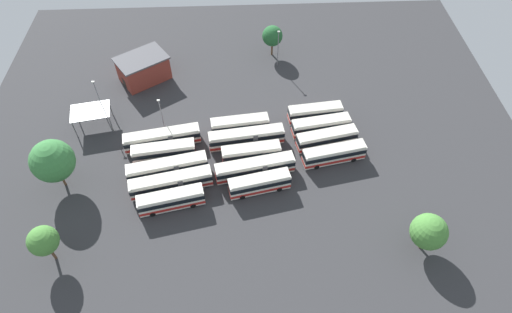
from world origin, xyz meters
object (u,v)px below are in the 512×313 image
object	(u,v)px
bus_row1_slot3	(255,167)
lamp_post_by_building	(278,47)
bus_row0_slot3	(334,154)
bus_row0_slot2	(327,138)
bus_row1_slot0	(240,125)
bus_row2_slot2	(168,168)
bus_row1_slot1	(247,137)
bus_row2_slot4	(171,200)
maintenance_shelter	(90,112)
bus_row1_slot2	(251,153)
depot_building	(143,68)
bus_row1_slot4	(259,183)
bus_row2_slot0	(163,138)
bus_row2_slot1	(164,152)
lamp_post_mid_lot	(162,114)
tree_east_edge	(272,36)
lamp_post_near_entrance	(99,99)
bus_row0_slot0	(315,113)
tree_west_edge	(429,232)
bus_row2_slot3	(171,182)
tree_northwest	(43,241)
tree_northeast	(53,161)

from	to	relation	value
bus_row1_slot3	lamp_post_by_building	size ratio (longest dim) A/B	1.60
bus_row0_slot3	bus_row0_slot2	bearing A→B (deg)	-78.85
bus_row1_slot0	bus_row2_slot2	xyz separation A→B (m)	(13.38, 10.26, 0.00)
bus_row1_slot1	bus_row2_slot4	size ratio (longest dim) A/B	1.27
bus_row1_slot0	maintenance_shelter	bearing A→B (deg)	-5.84
bus_row1_slot2	depot_building	world-z (taller)	depot_building
bus_row1_slot4	bus_row2_slot0	world-z (taller)	same
bus_row2_slot1	lamp_post_mid_lot	distance (m)	7.77
maintenance_shelter	tree_east_edge	xyz separation A→B (m)	(-37.55, -22.01, 1.27)
bus_row2_slot0	lamp_post_mid_lot	bearing A→B (deg)	-88.53
lamp_post_near_entrance	bus_row1_slot1	bearing A→B (deg)	163.39
bus_row0_slot0	bus_row0_slot3	xyz separation A→B (m)	(-2.07, 11.13, 0.00)
bus_row1_slot2	depot_building	size ratio (longest dim) A/B	0.88
bus_row1_slot4	lamp_post_mid_lot	bearing A→B (deg)	-40.41
lamp_post_mid_lot	tree_west_edge	distance (m)	52.12
bus_row1_slot2	bus_row1_slot3	bearing A→B (deg)	99.80
lamp_post_near_entrance	bus_row0_slot3	bearing A→B (deg)	163.20
bus_row0_slot2	bus_row2_slot0	xyz separation A→B (m)	(31.66, -1.60, 0.00)
bus_row0_slot2	maintenance_shelter	bearing A→B (deg)	-9.18
bus_row0_slot3	bus_row1_slot3	xyz separation A→B (m)	(14.88, 2.56, 0.00)
lamp_post_mid_lot	bus_row0_slot2	bearing A→B (deg)	170.43
bus_row2_slot3	lamp_post_near_entrance	distance (m)	24.52
bus_row0_slot0	lamp_post_by_building	world-z (taller)	lamp_post_by_building
bus_row1_slot3	bus_row2_slot3	size ratio (longest dim) A/B	1.00
lamp_post_near_entrance	bus_row0_slot2	bearing A→B (deg)	167.71
tree_east_edge	maintenance_shelter	bearing A→B (deg)	30.38
bus_row2_slot3	tree_northwest	xyz separation A→B (m)	(17.70, 12.86, 3.66)
bus_row1_slot1	tree_west_edge	world-z (taller)	tree_west_edge
bus_row1_slot3	bus_row2_slot3	bearing A→B (deg)	10.26
maintenance_shelter	lamp_post_by_building	distance (m)	42.46
bus_row1_slot3	lamp_post_mid_lot	distance (m)	21.44
bus_row1_slot1	bus_row2_slot2	bearing A→B (deg)	25.13
bus_row1_slot1	lamp_post_by_building	xyz separation A→B (m)	(-7.88, -24.21, 3.14)
tree_west_edge	tree_northwest	distance (m)	58.83
bus_row2_slot1	tree_northeast	xyz separation A→B (m)	(17.59, 5.47, 4.84)
bus_row0_slot2	bus_row2_slot2	world-z (taller)	same
bus_row1_slot0	bus_row1_slot1	xyz separation A→B (m)	(-1.24, 3.40, 0.00)
bus_row1_slot4	bus_row2_slot3	world-z (taller)	same
bus_row0_slot3	tree_northeast	xyz separation A→B (m)	(49.47, 3.40, 4.84)
bus_row2_slot2	maintenance_shelter	distance (m)	20.90
bus_row0_slot2	bus_row2_slot1	distance (m)	31.16
lamp_post_by_building	bus_row1_slot0	bearing A→B (deg)	66.33
bus_row0_slot0	bus_row1_slot2	world-z (taller)	same
lamp_post_mid_lot	bus_row2_slot1	bearing A→B (deg)	95.14
tree_west_edge	bus_row2_slot4	bearing A→B (deg)	-13.69
bus_row0_slot2	lamp_post_by_building	bearing A→B (deg)	-73.41
tree_west_edge	maintenance_shelter	bearing A→B (deg)	-27.61
bus_row2_slot0	tree_northeast	world-z (taller)	tree_northeast
bus_row1_slot4	maintenance_shelter	size ratio (longest dim) A/B	1.35
bus_row2_slot1	maintenance_shelter	world-z (taller)	maintenance_shelter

